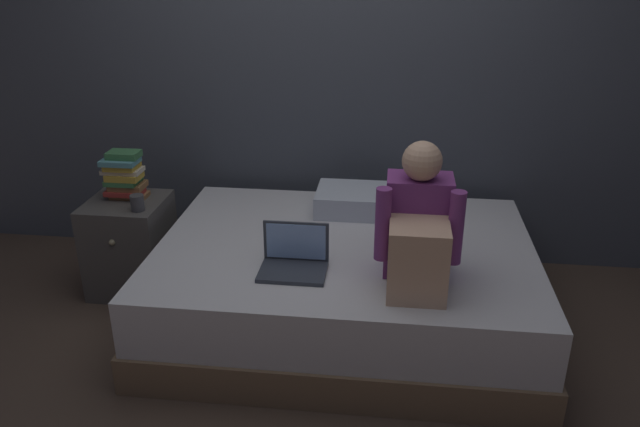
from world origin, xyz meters
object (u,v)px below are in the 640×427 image
object	(u,v)px
bed	(345,284)
pillow	(364,201)
nightstand	(131,245)
book_stack	(124,175)
mug	(137,203)
laptop	(294,259)
person_sitting	(418,231)

from	to	relation	value
bed	pillow	xyz separation A→B (m)	(0.07, 0.45, 0.31)
bed	nightstand	world-z (taller)	nightstand
book_stack	mug	world-z (taller)	book_stack
nightstand	mug	world-z (taller)	mug
laptop	book_stack	world-z (taller)	book_stack
nightstand	person_sitting	bearing A→B (deg)	-19.21
nightstand	pillow	world-z (taller)	pillow
nightstand	person_sitting	size ratio (longest dim) A/B	0.87
bed	laptop	size ratio (longest dim) A/B	6.25
laptop	book_stack	distance (m)	1.25
mug	nightstand	bearing A→B (deg)	137.31
person_sitting	bed	bearing A→B (deg)	135.25
book_stack	person_sitting	bearing A→B (deg)	-20.85
laptop	pillow	size ratio (longest dim) A/B	0.57
nightstand	book_stack	xyz separation A→B (m)	(-0.01, 0.06, 0.42)
nightstand	book_stack	size ratio (longest dim) A/B	2.03
bed	person_sitting	size ratio (longest dim) A/B	3.05
nightstand	book_stack	world-z (taller)	book_stack
person_sitting	pillow	world-z (taller)	person_sitting
book_stack	mug	size ratio (longest dim) A/B	3.10
laptop	pillow	xyz separation A→B (m)	(0.29, 0.77, 0.01)
laptop	mug	world-z (taller)	laptop
pillow	mug	distance (m)	1.29
bed	nightstand	bearing A→B (deg)	170.19
bed	laptop	bearing A→B (deg)	-124.90
person_sitting	laptop	size ratio (longest dim) A/B	2.05
person_sitting	laptop	world-z (taller)	person_sitting
pillow	book_stack	distance (m)	1.40
pillow	laptop	bearing A→B (deg)	-111.01
bed	mug	distance (m)	1.23
book_stack	laptop	bearing A→B (deg)	-28.88
person_sitting	mug	distance (m)	1.60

